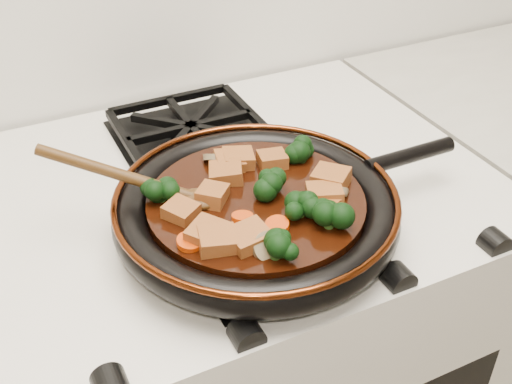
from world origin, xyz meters
name	(u,v)px	position (x,y,z in m)	size (l,w,h in m)	color
stove	(233,381)	(0.00, 1.69, 0.45)	(0.76, 0.60, 0.90)	silver
burner_grate_front	(270,230)	(0.00, 1.55, 0.91)	(0.23, 0.23, 0.03)	black
burner_grate_back	(191,132)	(0.00, 1.83, 0.91)	(0.23, 0.23, 0.03)	black
skillet	(257,208)	(-0.01, 1.56, 0.94)	(0.49, 0.36, 0.05)	black
braising_sauce	(256,206)	(-0.01, 1.56, 0.95)	(0.28, 0.28, 0.02)	black
tofu_cube_0	(212,196)	(-0.06, 1.58, 0.97)	(0.04, 0.03, 0.02)	brown
tofu_cube_1	(226,174)	(-0.03, 1.62, 0.97)	(0.04, 0.04, 0.02)	brown
tofu_cube_2	(322,206)	(0.05, 1.51, 0.97)	(0.04, 0.04, 0.02)	brown
tofu_cube_3	(229,163)	(-0.01, 1.64, 0.97)	(0.04, 0.04, 0.02)	brown
tofu_cube_4	(208,235)	(-0.10, 1.52, 0.97)	(0.04, 0.04, 0.02)	brown
tofu_cube_5	(324,196)	(0.06, 1.52, 0.97)	(0.04, 0.04, 0.02)	brown
tofu_cube_6	(181,212)	(-0.11, 1.57, 0.97)	(0.04, 0.03, 0.02)	brown
tofu_cube_7	(331,179)	(0.09, 1.55, 0.97)	(0.04, 0.04, 0.02)	brown
tofu_cube_8	(272,160)	(0.04, 1.62, 0.97)	(0.04, 0.03, 0.02)	brown
tofu_cube_9	(217,242)	(-0.09, 1.50, 0.97)	(0.04, 0.04, 0.02)	brown
tofu_cube_10	(249,238)	(-0.06, 1.49, 0.97)	(0.04, 0.04, 0.02)	brown
tofu_cube_11	(238,160)	(0.00, 1.64, 0.97)	(0.04, 0.04, 0.02)	brown
broccoli_floret_0	(302,157)	(0.08, 1.61, 0.97)	(0.06, 0.06, 0.05)	black
broccoli_floret_1	(275,250)	(-0.04, 1.45, 0.97)	(0.06, 0.06, 0.05)	black
broccoli_floret_2	(329,221)	(0.04, 1.48, 0.97)	(0.06, 0.06, 0.05)	black
broccoli_floret_3	(300,210)	(0.02, 1.51, 0.97)	(0.06, 0.06, 0.05)	black
broccoli_floret_4	(269,185)	(0.01, 1.57, 0.97)	(0.06, 0.06, 0.06)	black
broccoli_floret_5	(160,195)	(-0.12, 1.61, 0.97)	(0.06, 0.06, 0.05)	black
carrot_coin_0	(202,238)	(-0.11, 1.52, 0.96)	(0.03, 0.03, 0.01)	#C53605
carrot_coin_1	(190,242)	(-0.12, 1.52, 0.96)	(0.03, 0.03, 0.01)	#C53605
carrot_coin_2	(277,225)	(-0.02, 1.50, 0.96)	(0.03, 0.03, 0.01)	#C53605
carrot_coin_3	(207,199)	(-0.07, 1.58, 0.96)	(0.03, 0.03, 0.01)	#C53605
carrot_coin_4	(242,217)	(-0.05, 1.53, 0.96)	(0.03, 0.03, 0.01)	#C53605
mushroom_slice_0	(336,191)	(0.08, 1.53, 0.97)	(0.03, 0.03, 0.01)	olive
mushroom_slice_1	(336,189)	(0.08, 1.53, 0.97)	(0.03, 0.03, 0.01)	olive
mushroom_slice_2	(334,213)	(0.05, 1.49, 0.97)	(0.03, 0.03, 0.01)	olive
mushroom_slice_3	(215,158)	(-0.03, 1.66, 0.97)	(0.03, 0.03, 0.01)	olive
mushroom_slice_4	(268,247)	(-0.05, 1.47, 0.97)	(0.04, 0.04, 0.01)	olive
wooden_spoon	(156,186)	(-0.12, 1.62, 0.98)	(0.13, 0.10, 0.21)	#42270E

